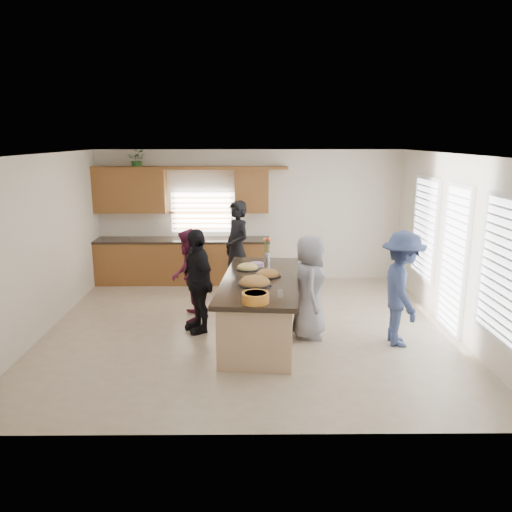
{
  "coord_description": "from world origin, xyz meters",
  "views": [
    {
      "loc": [
        0.05,
        -7.67,
        3.05
      ],
      "look_at": [
        0.12,
        0.28,
        1.15
      ],
      "focal_mm": 35.0,
      "sensor_mm": 36.0,
      "label": 1
    }
  ],
  "objects_px": {
    "island": "(261,309)",
    "salad_bowl": "(255,297)",
    "woman_right_front": "(310,287)",
    "woman_left_front": "(197,281)",
    "woman_left_mid": "(189,276)",
    "woman_left_back": "(237,249)",
    "woman_right_back": "(402,289)"
  },
  "relations": [
    {
      "from": "woman_left_back",
      "to": "woman_left_front",
      "type": "relative_size",
      "value": 1.12
    },
    {
      "from": "woman_left_mid",
      "to": "woman_left_front",
      "type": "relative_size",
      "value": 0.94
    },
    {
      "from": "woman_right_back",
      "to": "woman_left_mid",
      "type": "bearing_deg",
      "value": 75.41
    },
    {
      "from": "island",
      "to": "woman_right_back",
      "type": "bearing_deg",
      "value": -2.68
    },
    {
      "from": "woman_left_front",
      "to": "woman_right_back",
      "type": "relative_size",
      "value": 0.96
    },
    {
      "from": "island",
      "to": "salad_bowl",
      "type": "height_order",
      "value": "salad_bowl"
    },
    {
      "from": "island",
      "to": "woman_left_mid",
      "type": "xyz_separation_m",
      "value": [
        -1.2,
        0.75,
        0.33
      ]
    },
    {
      "from": "woman_right_back",
      "to": "salad_bowl",
      "type": "bearing_deg",
      "value": 114.66
    },
    {
      "from": "salad_bowl",
      "to": "woman_right_front",
      "type": "distance_m",
      "value": 1.45
    },
    {
      "from": "woman_left_mid",
      "to": "woman_right_back",
      "type": "relative_size",
      "value": 0.91
    },
    {
      "from": "island",
      "to": "woman_right_back",
      "type": "relative_size",
      "value": 1.61
    },
    {
      "from": "island",
      "to": "woman_left_back",
      "type": "height_order",
      "value": "woman_left_back"
    },
    {
      "from": "woman_left_mid",
      "to": "woman_right_back",
      "type": "bearing_deg",
      "value": 69.16
    },
    {
      "from": "woman_left_front",
      "to": "woman_right_front",
      "type": "distance_m",
      "value": 1.77
    },
    {
      "from": "salad_bowl",
      "to": "woman_left_mid",
      "type": "distance_m",
      "value": 2.21
    },
    {
      "from": "woman_left_mid",
      "to": "woman_left_back",
      "type": "bearing_deg",
      "value": 147.27
    },
    {
      "from": "salad_bowl",
      "to": "woman_left_front",
      "type": "relative_size",
      "value": 0.21
    },
    {
      "from": "salad_bowl",
      "to": "woman_left_mid",
      "type": "height_order",
      "value": "woman_left_mid"
    },
    {
      "from": "woman_left_back",
      "to": "woman_right_back",
      "type": "height_order",
      "value": "woman_left_back"
    },
    {
      "from": "woman_left_back",
      "to": "woman_left_front",
      "type": "height_order",
      "value": "woman_left_back"
    },
    {
      "from": "woman_left_mid",
      "to": "woman_left_front",
      "type": "height_order",
      "value": "woman_left_front"
    },
    {
      "from": "woman_left_front",
      "to": "woman_right_back",
      "type": "height_order",
      "value": "woman_right_back"
    },
    {
      "from": "island",
      "to": "woman_right_back",
      "type": "xyz_separation_m",
      "value": [
        2.09,
        -0.29,
        0.41
      ]
    },
    {
      "from": "woman_right_back",
      "to": "woman_right_front",
      "type": "height_order",
      "value": "woman_right_back"
    },
    {
      "from": "island",
      "to": "woman_right_front",
      "type": "distance_m",
      "value": 0.83
    },
    {
      "from": "island",
      "to": "woman_left_back",
      "type": "bearing_deg",
      "value": 106.3
    },
    {
      "from": "island",
      "to": "woman_right_front",
      "type": "relative_size",
      "value": 1.72
    },
    {
      "from": "island",
      "to": "woman_left_front",
      "type": "distance_m",
      "value": 1.1
    },
    {
      "from": "woman_left_back",
      "to": "woman_right_back",
      "type": "distance_m",
      "value": 3.48
    },
    {
      "from": "salad_bowl",
      "to": "woman_left_front",
      "type": "height_order",
      "value": "woman_left_front"
    },
    {
      "from": "woman_right_back",
      "to": "woman_left_front",
      "type": "bearing_deg",
      "value": 82.67
    },
    {
      "from": "island",
      "to": "salad_bowl",
      "type": "xyz_separation_m",
      "value": [
        -0.09,
        -1.15,
        0.57
      ]
    }
  ]
}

